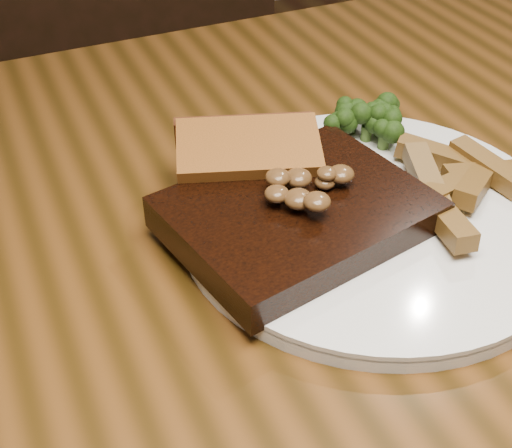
{
  "coord_description": "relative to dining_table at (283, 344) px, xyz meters",
  "views": [
    {
      "loc": [
        -0.19,
        -0.37,
        1.12
      ],
      "look_at": [
        -0.02,
        0.02,
        0.78
      ],
      "focal_mm": 50.0,
      "sensor_mm": 36.0,
      "label": 1
    }
  ],
  "objects": [
    {
      "name": "mushroom_pile",
      "position": [
        0.03,
        0.02,
        0.15
      ],
      "size": [
        0.06,
        0.06,
        0.03
      ],
      "primitive_type": null,
      "color": "#56361B",
      "rests_on": "steak"
    },
    {
      "name": "dining_table",
      "position": [
        0.0,
        0.0,
        0.0
      ],
      "size": [
        1.6,
        0.9,
        0.75
      ],
      "color": "#4D2B0F",
      "rests_on": "ground"
    },
    {
      "name": "steak",
      "position": [
        0.02,
        0.02,
        0.12
      ],
      "size": [
        0.22,
        0.18,
        0.03
      ],
      "primitive_type": "cube",
      "rotation": [
        0.0,
        0.0,
        0.2
      ],
      "color": "black",
      "rests_on": "plate"
    },
    {
      "name": "plate",
      "position": [
        0.08,
        0.01,
        0.1
      ],
      "size": [
        0.38,
        0.38,
        0.01
      ],
      "primitive_type": "cylinder",
      "rotation": [
        0.0,
        0.0,
        -0.23
      ],
      "color": "silver",
      "rests_on": "dining_table"
    },
    {
      "name": "chair_far",
      "position": [
        0.05,
        0.69,
        -0.18
      ],
      "size": [
        0.46,
        0.46,
        0.88
      ],
      "rotation": [
        0.0,
        0.0,
        3.03
      ],
      "color": "black",
      "rests_on": "ground"
    },
    {
      "name": "potato_wedges",
      "position": [
        0.15,
        0.0,
        0.12
      ],
      "size": [
        0.1,
        0.1,
        0.02
      ],
      "primitive_type": null,
      "color": "brown",
      "rests_on": "plate"
    },
    {
      "name": "garlic_bread",
      "position": [
        0.01,
        0.09,
        0.12
      ],
      "size": [
        0.13,
        0.1,
        0.03
      ],
      "primitive_type": "cube",
      "rotation": [
        0.0,
        0.0,
        -0.33
      ],
      "color": "#944A1B",
      "rests_on": "plate"
    },
    {
      "name": "broccoli_cluster",
      "position": [
        0.14,
        0.11,
        0.12
      ],
      "size": [
        0.06,
        0.06,
        0.04
      ],
      "primitive_type": null,
      "color": "#1D380C",
      "rests_on": "plate"
    },
    {
      "name": "steak_bone",
      "position": [
        0.02,
        -0.04,
        0.11
      ],
      "size": [
        0.15,
        0.04,
        0.02
      ],
      "primitive_type": "cube",
      "rotation": [
        0.0,
        0.0,
        0.2
      ],
      "color": "beige",
      "rests_on": "plate"
    }
  ]
}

